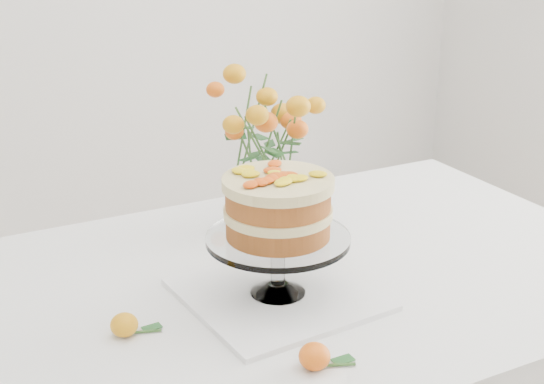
# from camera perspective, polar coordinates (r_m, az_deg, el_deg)

# --- Properties ---
(table) EXTENTS (1.43, 0.93, 0.76)m
(table) POSITION_cam_1_polar(r_m,az_deg,el_deg) (1.59, 2.03, -8.65)
(table) COLOR tan
(table) RESTS_ON ground
(napkin) EXTENTS (0.36, 0.36, 0.01)m
(napkin) POSITION_cam_1_polar(r_m,az_deg,el_deg) (1.45, 0.44, -7.72)
(napkin) COLOR silver
(napkin) RESTS_ON table
(cake_stand) EXTENTS (0.27, 0.27, 0.24)m
(cake_stand) POSITION_cam_1_polar(r_m,az_deg,el_deg) (1.38, 0.46, -1.62)
(cake_stand) COLOR silver
(cake_stand) RESTS_ON napkin
(rose_vase) EXTENTS (0.31, 0.31, 0.38)m
(rose_vase) POSITION_cam_1_polar(r_m,az_deg,el_deg) (1.70, -0.37, 4.47)
(rose_vase) COLOR silver
(rose_vase) RESTS_ON table
(loose_rose_near) EXTENTS (0.08, 0.05, 0.04)m
(loose_rose_near) POSITION_cam_1_polar(r_m,az_deg,el_deg) (1.35, -11.05, -9.79)
(loose_rose_near) COLOR orange
(loose_rose_near) RESTS_ON table
(loose_rose_far) EXTENTS (0.09, 0.05, 0.04)m
(loose_rose_far) POSITION_cam_1_polar(r_m,az_deg,el_deg) (1.24, 3.24, -12.26)
(loose_rose_far) COLOR #E65A0B
(loose_rose_far) RESTS_ON table
(stray_petal_a) EXTENTS (0.03, 0.02, 0.00)m
(stray_petal_a) POSITION_cam_1_polar(r_m,az_deg,el_deg) (1.42, -0.19, -8.57)
(stray_petal_a) COLOR yellow
(stray_petal_a) RESTS_ON table
(stray_petal_b) EXTENTS (0.03, 0.02, 0.00)m
(stray_petal_b) POSITION_cam_1_polar(r_m,az_deg,el_deg) (1.44, 4.14, -8.34)
(stray_petal_b) COLOR yellow
(stray_petal_b) RESTS_ON table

